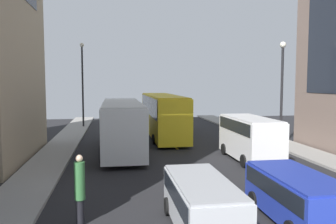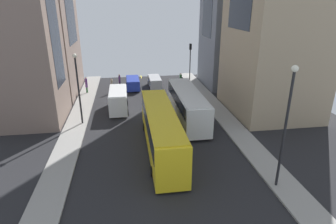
{
  "view_description": "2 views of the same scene",
  "coord_description": "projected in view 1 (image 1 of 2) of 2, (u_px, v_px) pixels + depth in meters",
  "views": [
    {
      "loc": [
        -4.38,
        -24.47,
        4.64
      ],
      "look_at": [
        -0.47,
        0.33,
        2.53
      ],
      "focal_mm": 37.03,
      "sensor_mm": 36.0,
      "label": 1
    },
    {
      "loc": [
        2.6,
        27.67,
        12.24
      ],
      "look_at": [
        -1.52,
        0.4,
        1.53
      ],
      "focal_mm": 30.35,
      "sensor_mm": 36.0,
      "label": 2
    }
  ],
  "objects": [
    {
      "name": "streetlamp_near",
      "position": [
        82.0,
        77.0,
        35.48
      ],
      "size": [
        0.44,
        0.44,
        8.56
      ],
      "color": "black",
      "rests_on": "ground"
    },
    {
      "name": "sidewalk_east",
      "position": [
        280.0,
        143.0,
        26.41
      ],
      "size": [
        2.3,
        44.0,
        0.15
      ],
      "primitive_type": "cube",
      "color": "gray",
      "rests_on": "ground"
    },
    {
      "name": "lane_stripe_1",
      "position": [
        218.0,
        191.0,
        14.82
      ],
      "size": [
        0.16,
        2.0,
        0.01
      ],
      "primitive_type": "cube",
      "color": "yellow",
      "rests_on": "ground"
    },
    {
      "name": "car_blue_0",
      "position": [
        297.0,
        193.0,
        11.59
      ],
      "size": [
        2.07,
        4.47,
        1.61
      ],
      "color": "#2338AD",
      "rests_on": "ground"
    },
    {
      "name": "car_silver_1",
      "position": [
        202.0,
        200.0,
        10.91
      ],
      "size": [
        1.92,
        4.46,
        1.61
      ],
      "color": "#B7BABF",
      "rests_on": "ground"
    },
    {
      "name": "ground_plane",
      "position": [
        175.0,
        147.0,
        25.15
      ],
      "size": [
        42.59,
        42.59,
        0.0
      ],
      "primitive_type": "plane",
      "color": "black"
    },
    {
      "name": "pedestrian_crossing_near",
      "position": [
        80.0,
        188.0,
        11.25
      ],
      "size": [
        0.35,
        0.35,
        2.33
      ],
      "rotation": [
        0.0,
        0.0,
        5.23
      ],
      "color": "black",
      "rests_on": "ground"
    },
    {
      "name": "lane_stripe_3",
      "position": [
        157.0,
        128.0,
        35.49
      ],
      "size": [
        0.16,
        2.0,
        0.01
      ],
      "primitive_type": "cube",
      "color": "yellow",
      "rests_on": "ground"
    },
    {
      "name": "delivery_van_white",
      "position": [
        250.0,
        135.0,
        20.77
      ],
      "size": [
        2.25,
        5.59,
        2.58
      ],
      "color": "white",
      "rests_on": "ground"
    },
    {
      "name": "city_bus_white",
      "position": [
        122.0,
        122.0,
        23.57
      ],
      "size": [
        2.8,
        11.2,
        3.35
      ],
      "color": "silver",
      "rests_on": "ground"
    },
    {
      "name": "lane_stripe_2",
      "position": [
        175.0,
        147.0,
        25.15
      ],
      "size": [
        0.16,
        2.0,
        0.01
      ],
      "primitive_type": "cube",
      "color": "yellow",
      "rests_on": "ground"
    },
    {
      "name": "streetlamp_far",
      "position": [
        282.0,
        83.0,
        24.63
      ],
      "size": [
        0.44,
        0.44,
        7.39
      ],
      "color": "black",
      "rests_on": "ground"
    },
    {
      "name": "sidewalk_west",
      "position": [
        59.0,
        149.0,
        23.88
      ],
      "size": [
        2.3,
        44.0,
        0.15
      ],
      "primitive_type": "cube",
      "color": "gray",
      "rests_on": "ground"
    },
    {
      "name": "streetcar_yellow",
      "position": [
        162.0,
        112.0,
        30.24
      ],
      "size": [
        2.7,
        13.18,
        3.59
      ],
      "color": "yellow",
      "rests_on": "ground"
    },
    {
      "name": "lane_stripe_4",
      "position": [
        147.0,
        118.0,
        45.82
      ],
      "size": [
        0.16,
        2.0,
        0.01
      ],
      "primitive_type": "cube",
      "color": "yellow",
      "rests_on": "ground"
    }
  ]
}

